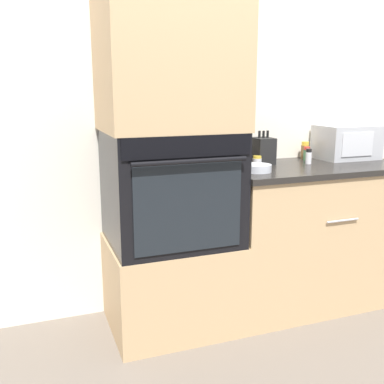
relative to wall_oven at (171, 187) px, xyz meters
name	(u,v)px	position (x,y,z in m)	size (l,w,h in m)	color
ground_plane	(249,337)	(0.37, -0.30, -0.86)	(12.00, 12.00, 0.00)	#6B6056
wall_back	(209,113)	(0.37, 0.33, 0.39)	(8.00, 0.05, 2.50)	silver
oven_cabinet_base	(172,283)	(0.00, 0.00, -0.59)	(0.73, 0.60, 0.54)	tan
wall_oven	(171,187)	(0.00, 0.00, 0.00)	(0.71, 0.64, 0.64)	black
oven_cabinet_upper	(169,52)	(0.00, 0.00, 0.74)	(0.73, 0.60, 0.83)	tan
counter_unit	(310,234)	(0.96, 0.00, -0.39)	(1.21, 0.63, 0.93)	tan
microwave	(347,142)	(1.32, 0.14, 0.19)	(0.40, 0.28, 0.23)	#B2B5BA
knife_block	(263,151)	(0.67, 0.15, 0.16)	(0.12, 0.14, 0.21)	black
bowl	(257,168)	(0.50, -0.09, 0.10)	(0.17, 0.17, 0.04)	silver
condiment_jar_near	(309,157)	(0.94, 0.04, 0.12)	(0.04, 0.04, 0.10)	silver
condiment_jar_mid	(257,161)	(0.58, 0.06, 0.11)	(0.06, 0.06, 0.07)	silver
condiment_jar_far	(305,150)	(1.05, 0.24, 0.13)	(0.05, 0.05, 0.12)	brown
condiment_jar_back	(307,154)	(1.02, 0.17, 0.12)	(0.05, 0.05, 0.09)	#427047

